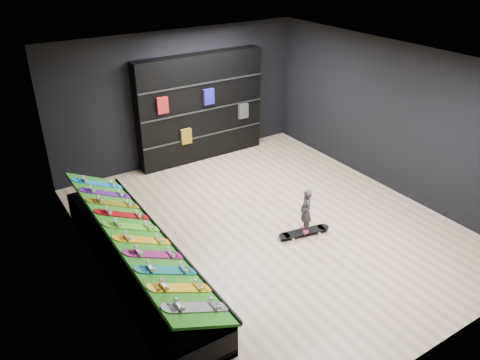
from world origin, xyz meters
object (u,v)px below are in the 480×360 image
back_shelving (201,108)px  child (305,219)px  display_rack (137,260)px  floor_skateboard (304,233)px

back_shelving → child: back_shelving is taller
display_rack → child: (2.89, -0.60, 0.09)m
display_rack → floor_skateboard: size_ratio=4.59×
display_rack → floor_skateboard: display_rack is taller
back_shelving → floor_skateboard: (-0.08, -3.92, -1.19)m
child → display_rack: bearing=-80.5°
back_shelving → child: 4.02m
display_rack → child: child is taller
child → floor_skateboard: bearing=180.0°
display_rack → back_shelving: size_ratio=1.46×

